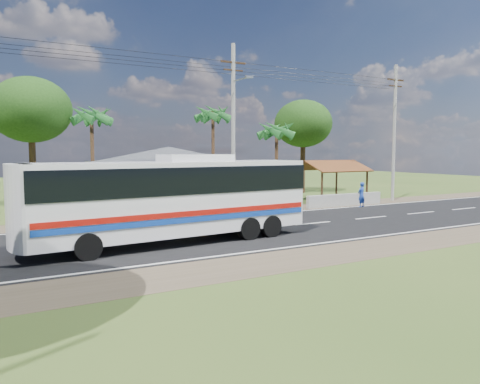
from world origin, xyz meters
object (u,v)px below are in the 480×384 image
object	(u,v)px
coach_bus	(175,193)
person	(361,195)
waiting_shed	(330,168)
motorcycle	(240,204)

from	to	relation	value
coach_bus	person	bearing A→B (deg)	14.88
waiting_shed	coach_bus	bearing A→B (deg)	-150.25
motorcycle	waiting_shed	bearing A→B (deg)	-80.94
waiting_shed	person	size ratio (longest dim) A/B	2.85
coach_bus	motorcycle	world-z (taller)	coach_bus
waiting_shed	motorcycle	bearing A→B (deg)	-168.64
person	waiting_shed	bearing A→B (deg)	-110.42
waiting_shed	coach_bus	size ratio (longest dim) A/B	0.41
coach_bus	motorcycle	bearing A→B (deg)	41.38
waiting_shed	person	bearing A→B (deg)	-98.08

